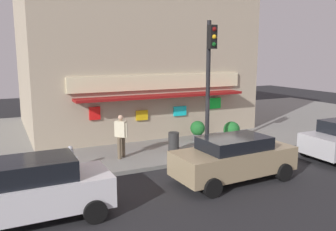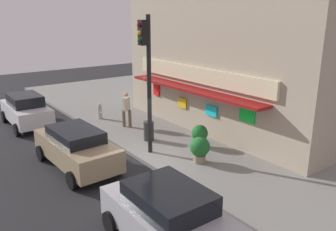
{
  "view_description": "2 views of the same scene",
  "coord_description": "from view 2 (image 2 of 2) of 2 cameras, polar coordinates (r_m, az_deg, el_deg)",
  "views": [
    {
      "loc": [
        -8.42,
        -11.89,
        4.44
      ],
      "look_at": [
        -1.68,
        1.94,
        1.72
      ],
      "focal_mm": 37.57,
      "sensor_mm": 36.0,
      "label": 1
    },
    {
      "loc": [
        10.86,
        -6.68,
        5.73
      ],
      "look_at": [
        -0.82,
        1.96,
        1.46
      ],
      "focal_mm": 36.37,
      "sensor_mm": 36.0,
      "label": 2
    }
  ],
  "objects": [
    {
      "name": "sidewalk",
      "position": [
        18.27,
        14.09,
        -2.14
      ],
      "size": [
        35.21,
        13.76,
        0.16
      ],
      "primitive_type": "cube",
      "color": "gray",
      "rests_on": "ground_plane"
    },
    {
      "name": "parked_car_silver",
      "position": [
        8.94,
        0.14,
        -16.65
      ],
      "size": [
        3.98,
        2.12,
        1.66
      ],
      "color": "#B7B7BC",
      "rests_on": "ground_plane"
    },
    {
      "name": "traffic_light",
      "position": [
        13.56,
        -3.57,
        7.92
      ],
      "size": [
        0.32,
        0.58,
        5.63
      ],
      "color": "black",
      "rests_on": "sidewalk"
    },
    {
      "name": "potted_plant_by_window",
      "position": [
        13.43,
        5.35,
        -5.49
      ],
      "size": [
        0.8,
        0.8,
        1.05
      ],
      "color": "gray",
      "rests_on": "sidewalk"
    },
    {
      "name": "trash_can",
      "position": [
        15.78,
        -3.25,
        -2.61
      ],
      "size": [
        0.47,
        0.47,
        0.89
      ],
      "primitive_type": "cylinder",
      "color": "#2D2D2D",
      "rests_on": "sidewalk"
    },
    {
      "name": "potted_plant_by_doorway",
      "position": [
        15.0,
        5.32,
        -3.2
      ],
      "size": [
        0.73,
        0.73,
        0.99
      ],
      "color": "#59595B",
      "rests_on": "sidewalk"
    },
    {
      "name": "ground_plane",
      "position": [
        13.98,
        -4.51,
        -7.86
      ],
      "size": [
        52.82,
        52.82,
        0.0
      ],
      "primitive_type": "plane",
      "color": "#232326"
    },
    {
      "name": "parked_car_tan",
      "position": [
        13.7,
        -15.11,
        -5.14
      ],
      "size": [
        4.46,
        2.15,
        1.59
      ],
      "color": "#9E8966",
      "rests_on": "ground_plane"
    },
    {
      "name": "pedestrian",
      "position": [
        17.62,
        -6.97,
        1.26
      ],
      "size": [
        0.49,
        0.51,
        1.81
      ],
      "color": "brown",
      "rests_on": "sidewalk"
    },
    {
      "name": "corner_building",
      "position": [
        19.35,
        15.42,
        11.86
      ],
      "size": [
        12.07,
        9.94,
        8.48
      ],
      "color": "tan",
      "rests_on": "sidewalk"
    },
    {
      "name": "parked_car_white",
      "position": [
        19.73,
        -22.67,
        0.86
      ],
      "size": [
        4.08,
        1.96,
        1.72
      ],
      "color": "silver",
      "rests_on": "ground_plane"
    },
    {
      "name": "fire_hydrant",
      "position": [
        19.41,
        -11.35,
        0.7
      ],
      "size": [
        0.48,
        0.24,
        0.89
      ],
      "color": "#B2B2B7",
      "rests_on": "sidewalk"
    }
  ]
}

